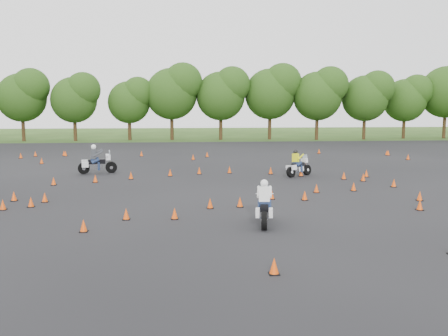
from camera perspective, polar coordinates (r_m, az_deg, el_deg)
ground at (r=23.50m, az=0.84°, el=-4.18°), size 140.00×140.00×0.00m
asphalt_pad at (r=29.37m, az=-0.34°, el=-1.80°), size 62.00×62.00×0.00m
treeline at (r=57.71m, az=0.61°, el=7.48°), size 87.03×32.58×10.67m
traffic_cones at (r=29.25m, az=-0.40°, el=-1.39°), size 36.18×32.80×0.45m
rider_grey at (r=34.51m, az=-14.28°, el=1.02°), size 2.67×1.29×1.98m
rider_yellow at (r=32.53m, az=8.65°, el=0.57°), size 2.22×1.89×1.74m
rider_white at (r=19.54m, az=4.69°, el=-3.88°), size 1.14×2.45×1.82m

